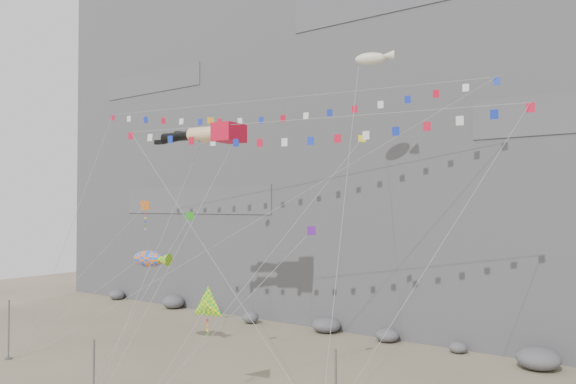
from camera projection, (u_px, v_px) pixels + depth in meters
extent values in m
plane|color=gray|center=(187.00, 380.00, 36.55)|extent=(120.00, 120.00, 0.00)
cube|color=slate|center=(397.00, 85.00, 63.01)|extent=(80.00, 28.00, 50.00)
cylinder|color=slate|center=(9.00, 330.00, 41.49)|extent=(0.12, 0.12, 4.37)
cylinder|color=slate|center=(94.00, 377.00, 30.57)|extent=(0.12, 0.12, 4.03)
cube|color=red|center=(229.00, 133.00, 41.41)|extent=(1.85, 2.42, 1.35)
cylinder|color=#FCD49D|center=(202.00, 134.00, 41.85)|extent=(2.36, 1.19, 1.00)
sphere|color=black|center=(191.00, 135.00, 42.44)|extent=(0.91, 0.91, 0.91)
cone|color=black|center=(177.00, 137.00, 43.14)|extent=(2.79, 1.06, 0.93)
cube|color=black|center=(160.00, 142.00, 44.07)|extent=(0.91, 0.47, 0.33)
cylinder|color=#FCD49D|center=(214.00, 136.00, 43.01)|extent=(2.36, 1.19, 1.00)
sphere|color=black|center=(202.00, 137.00, 43.60)|extent=(0.91, 0.91, 0.91)
cone|color=black|center=(189.00, 136.00, 44.30)|extent=(2.81, 1.07, 1.00)
cube|color=black|center=(172.00, 139.00, 45.24)|extent=(0.91, 0.47, 0.33)
cylinder|color=gray|center=(171.00, 253.00, 34.97)|extent=(0.03, 0.03, 21.65)
cylinder|color=gray|center=(155.00, 222.00, 43.60)|extent=(0.03, 0.03, 27.55)
cube|color=slate|center=(21.00, 361.00, 40.79)|extent=(0.16, 0.16, 0.10)
cylinder|color=gray|center=(308.00, 252.00, 32.91)|extent=(0.03, 0.03, 19.63)
cylinder|color=gray|center=(78.00, 278.00, 43.72)|extent=(0.03, 0.03, 15.39)
cube|color=slate|center=(2.00, 360.00, 41.02)|extent=(0.16, 0.16, 0.10)
cylinder|color=gray|center=(81.00, 306.00, 42.86)|extent=(0.03, 0.03, 12.72)
cube|color=slate|center=(13.00, 353.00, 42.90)|extent=(0.16, 0.16, 0.10)
cylinder|color=gray|center=(172.00, 362.00, 30.55)|extent=(0.03, 0.03, 7.28)
cylinder|color=gray|center=(350.00, 209.00, 34.65)|extent=(0.03, 0.03, 26.22)
cylinder|color=gray|center=(163.00, 234.00, 40.39)|extent=(0.03, 0.03, 23.15)
cylinder|color=gray|center=(232.00, 315.00, 32.98)|extent=(0.03, 0.03, 14.17)
cylinder|color=gray|center=(140.00, 302.00, 34.95)|extent=(0.03, 0.03, 13.03)
cylinder|color=gray|center=(263.00, 264.00, 33.47)|extent=(0.03, 0.03, 20.99)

